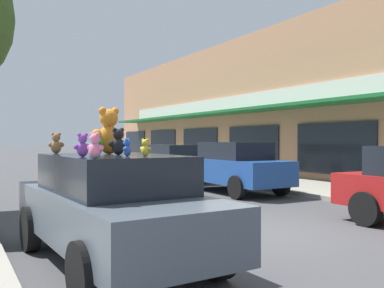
{
  "coord_description": "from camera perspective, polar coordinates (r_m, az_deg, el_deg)",
  "views": [
    {
      "loc": [
        -4.96,
        -6.38,
        1.74
      ],
      "look_at": [
        -0.2,
        2.07,
        1.64
      ],
      "focal_mm": 40.0,
      "sensor_mm": 36.0,
      "label": 1
    }
  ],
  "objects": [
    {
      "name": "ground_plane",
      "position": [
        8.27,
        8.46,
        -11.59
      ],
      "size": [
        260.0,
        260.0,
        0.0
      ],
      "primitive_type": "plane",
      "color": "#424244"
    },
    {
      "name": "storefront_row",
      "position": [
        24.73,
        17.94,
        4.62
      ],
      "size": [
        12.22,
        35.7,
        6.99
      ],
      "color": "tan",
      "rests_on": "ground_plane"
    },
    {
      "name": "plush_art_car",
      "position": [
        6.15,
        -10.53,
        -8.09
      ],
      "size": [
        2.03,
        4.35,
        1.53
      ],
      "rotation": [
        0.0,
        0.0,
        0.05
      ],
      "color": "#4C5660",
      "rests_on": "ground_plane"
    },
    {
      "name": "teddy_bear_giant",
      "position": [
        6.5,
        -11.03,
        1.64
      ],
      "size": [
        0.51,
        0.32,
        0.7
      ],
      "rotation": [
        0.0,
        0.0,
        3.19
      ],
      "color": "orange",
      "rests_on": "plush_art_car"
    },
    {
      "name": "teddy_bear_yellow",
      "position": [
        5.55,
        -6.27,
        -0.5
      ],
      "size": [
        0.14,
        0.17,
        0.23
      ],
      "rotation": [
        0.0,
        0.0,
        2.16
      ],
      "color": "yellow",
      "rests_on": "plush_art_car"
    },
    {
      "name": "teddy_bear_purple",
      "position": [
        5.49,
        -14.39,
        -0.16
      ],
      "size": [
        0.22,
        0.14,
        0.3
      ],
      "rotation": [
        0.0,
        0.0,
        3.21
      ],
      "color": "purple",
      "rests_on": "plush_art_car"
    },
    {
      "name": "teddy_bear_pink",
      "position": [
        4.91,
        -12.81,
        -0.26
      ],
      "size": [
        0.19,
        0.22,
        0.3
      ],
      "rotation": [
        0.0,
        0.0,
        2.18
      ],
      "color": "pink",
      "rests_on": "plush_art_car"
    },
    {
      "name": "teddy_bear_green",
      "position": [
        6.11,
        -12.38,
        -0.43
      ],
      "size": [
        0.15,
        0.15,
        0.22
      ],
      "rotation": [
        0.0,
        0.0,
        3.94
      ],
      "color": "green",
      "rests_on": "plush_art_car"
    },
    {
      "name": "teddy_bear_teal",
      "position": [
        6.32,
        -13.0,
        -0.04
      ],
      "size": [
        0.2,
        0.22,
        0.31
      ],
      "rotation": [
        0.0,
        0.0,
        2.23
      ],
      "color": "teal",
      "rests_on": "plush_art_car"
    },
    {
      "name": "teddy_bear_blue",
      "position": [
        5.49,
        -8.64,
        -0.49
      ],
      "size": [
        0.15,
        0.16,
        0.23
      ],
      "rotation": [
        0.0,
        0.0,
        3.99
      ],
      "color": "blue",
      "rests_on": "plush_art_car"
    },
    {
      "name": "teddy_bear_brown",
      "position": [
        6.91,
        -17.66,
        0.09
      ],
      "size": [
        0.25,
        0.17,
        0.33
      ],
      "rotation": [
        0.0,
        0.0,
        2.88
      ],
      "color": "olive",
      "rests_on": "plush_art_car"
    },
    {
      "name": "teddy_bear_black",
      "position": [
        6.06,
        -9.82,
        0.29
      ],
      "size": [
        0.28,
        0.18,
        0.38
      ],
      "rotation": [
        0.0,
        0.0,
        3.21
      ],
      "color": "black",
      "rests_on": "plush_art_car"
    },
    {
      "name": "parked_car_far_center",
      "position": [
        14.05,
        5.71,
        -2.98
      ],
      "size": [
        1.87,
        4.16,
        1.66
      ],
      "color": "#1E4793",
      "rests_on": "ground_plane"
    },
    {
      "name": "parked_car_far_right",
      "position": [
        18.06,
        -2.83,
        -2.26
      ],
      "size": [
        1.96,
        4.19,
        1.53
      ],
      "color": "#B7B7BC",
      "rests_on": "ground_plane"
    }
  ]
}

